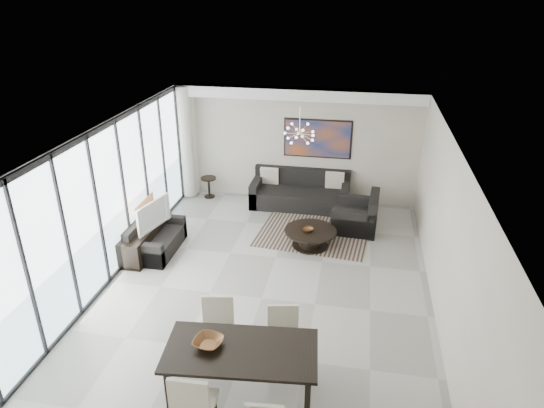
% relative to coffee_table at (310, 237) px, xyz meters
% --- Properties ---
extents(room_shell, '(6.00, 9.00, 2.90)m').
position_rel_coffee_table_xyz_m(room_shell, '(-0.18, -2.05, 1.23)').
color(room_shell, '#A8A39B').
rests_on(room_shell, ground).
extents(window_wall, '(0.37, 8.95, 2.90)m').
position_rel_coffee_table_xyz_m(window_wall, '(-3.50, -2.05, 1.25)').
color(window_wall, white).
rests_on(window_wall, floor).
extents(soffit, '(5.98, 0.40, 0.26)m').
position_rel_coffee_table_xyz_m(soffit, '(-0.64, 2.25, 2.55)').
color(soffit, white).
rests_on(soffit, room_shell).
extents(painting, '(1.68, 0.04, 0.98)m').
position_rel_coffee_table_xyz_m(painting, '(-0.14, 2.42, 1.43)').
color(painting, '#AA4C17').
rests_on(painting, room_shell).
extents(chandelier, '(0.66, 0.66, 0.71)m').
position_rel_coffee_table_xyz_m(chandelier, '(-0.34, 0.45, 2.13)').
color(chandelier, silver).
rests_on(chandelier, room_shell).
extents(rug, '(2.57, 2.07, 0.01)m').
position_rel_coffee_table_xyz_m(rug, '(0.02, 0.55, -0.21)').
color(rug, black).
rests_on(rug, floor).
extents(coffee_table, '(1.11, 1.11, 0.39)m').
position_rel_coffee_table_xyz_m(coffee_table, '(0.00, 0.00, 0.00)').
color(coffee_table, black).
rests_on(coffee_table, floor).
extents(bowl_coffee, '(0.26, 0.26, 0.08)m').
position_rel_coffee_table_xyz_m(bowl_coffee, '(-0.05, -0.07, 0.21)').
color(bowl_coffee, brown).
rests_on(bowl_coffee, coffee_table).
extents(sofa_main, '(2.43, 0.99, 0.88)m').
position_rel_coffee_table_xyz_m(sofa_main, '(-0.48, 2.03, 0.08)').
color(sofa_main, black).
rests_on(sofa_main, floor).
extents(loveseat, '(0.80, 1.43, 0.72)m').
position_rel_coffee_table_xyz_m(loveseat, '(-3.18, -0.79, 0.02)').
color(loveseat, black).
rests_on(loveseat, floor).
extents(armchair, '(1.04, 1.09, 0.87)m').
position_rel_coffee_table_xyz_m(armchair, '(0.95, 1.00, 0.08)').
color(armchair, black).
rests_on(armchair, floor).
extents(side_table, '(0.40, 0.40, 0.55)m').
position_rel_coffee_table_xyz_m(side_table, '(-2.90, 2.10, 0.15)').
color(side_table, black).
rests_on(side_table, floor).
extents(tv_console, '(0.50, 1.76, 0.55)m').
position_rel_coffee_table_xyz_m(tv_console, '(-3.40, -0.76, 0.06)').
color(tv_console, black).
rests_on(tv_console, floor).
extents(television, '(0.38, 1.02, 0.59)m').
position_rel_coffee_table_xyz_m(television, '(-3.24, -0.77, 0.63)').
color(television, gray).
rests_on(television, tv_console).
extents(dining_table, '(2.08, 1.19, 0.83)m').
position_rel_coffee_table_xyz_m(dining_table, '(-0.44, -4.32, 0.53)').
color(dining_table, black).
rests_on(dining_table, floor).
extents(dining_chair_sw, '(0.51, 0.51, 1.06)m').
position_rel_coffee_table_xyz_m(dining_chair_sw, '(-0.85, -5.08, 0.40)').
color(dining_chair_sw, beige).
rests_on(dining_chair_sw, floor).
extents(dining_chair_nw, '(0.54, 0.54, 1.01)m').
position_rel_coffee_table_xyz_m(dining_chair_nw, '(-0.98, -3.59, 0.36)').
color(dining_chair_nw, beige).
rests_on(dining_chair_nw, floor).
extents(dining_chair_ne, '(0.53, 0.53, 0.98)m').
position_rel_coffee_table_xyz_m(dining_chair_ne, '(-0.00, -3.57, 0.34)').
color(dining_chair_ne, beige).
rests_on(dining_chair_ne, floor).
extents(bowl_dining, '(0.44, 0.44, 0.09)m').
position_rel_coffee_table_xyz_m(bowl_dining, '(-0.88, -4.31, 0.66)').
color(bowl_dining, brown).
rests_on(bowl_dining, dining_table).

